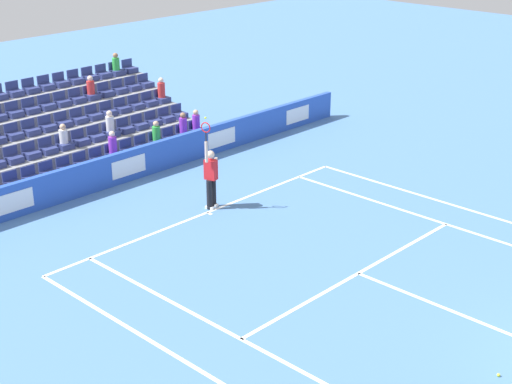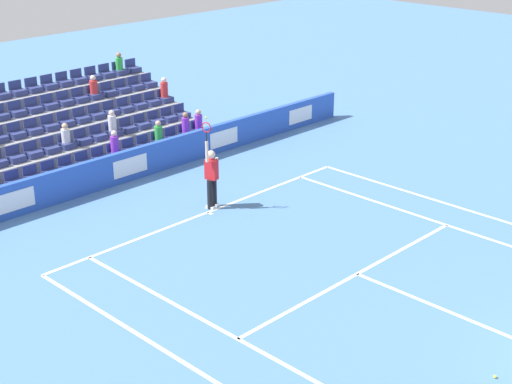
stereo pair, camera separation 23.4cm
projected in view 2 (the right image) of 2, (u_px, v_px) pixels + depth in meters
The scene contains 12 objects.
line_baseline at pixel (208, 212), 22.72m from camera, with size 10.97×0.10×0.01m, color white.
line_service at pixel (357, 274), 19.15m from camera, with size 8.23×0.10×0.01m, color white.
line_centre_service at pixel (473, 322), 17.07m from camera, with size 0.10×6.40×0.01m, color white.
line_singles_sideline_left at pixel (253, 347), 16.13m from camera, with size 0.10×11.89×0.01m, color white.
line_singles_sideline_right at pixel (461, 230), 21.58m from camera, with size 0.10×11.89×0.01m, color white.
line_doubles_sideline_left at pixel (204, 375), 15.22m from camera, with size 0.10×11.89×0.01m, color white.
line_doubles_sideline_right at pixel (486, 216), 22.49m from camera, with size 0.10×11.89×0.01m, color white.
line_centre_mark at pixel (210, 213), 22.65m from camera, with size 0.10×0.20×0.01m, color white.
sponsor_barrier at pixel (128, 165), 24.98m from camera, with size 20.67×0.22×1.03m.
tennis_player at pixel (212, 176), 22.71m from camera, with size 0.54×0.41×2.85m.
stadium_stand at pixel (66, 133), 27.19m from camera, with size 8.68×4.75×3.00m.
loose_tennis_ball at pixel (495, 377), 15.12m from camera, with size 0.07×0.07×0.07m, color #D1E533.
Camera 2 is at (13.91, 3.74, 9.00)m, focal length 54.49 mm.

